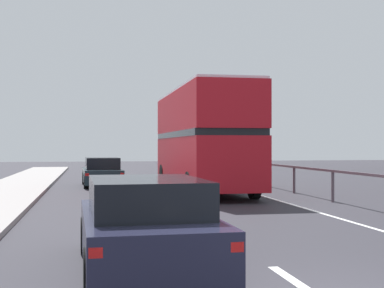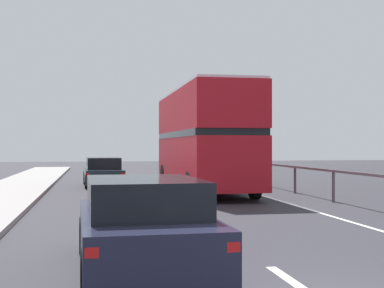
% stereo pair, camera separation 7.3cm
% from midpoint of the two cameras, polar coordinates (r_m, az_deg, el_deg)
% --- Properties ---
extents(lane_paint_markings, '(3.71, 46.00, 0.01)m').
position_cam_midpoint_polar(lane_paint_markings, '(15.57, 8.20, -7.16)').
color(lane_paint_markings, silver).
rests_on(lane_paint_markings, ground).
extents(bridge_side_railing, '(0.10, 42.00, 1.09)m').
position_cam_midpoint_polar(bridge_side_railing, '(17.23, 17.20, -3.54)').
color(bridge_side_railing, '#564650').
rests_on(bridge_side_railing, ground).
extents(double_decker_bus_red, '(2.58, 10.05, 4.19)m').
position_cam_midpoint_polar(double_decker_bus_red, '(22.39, 1.31, 0.72)').
color(double_decker_bus_red, '#AB121C').
rests_on(double_decker_bus_red, ground).
extents(hatchback_car_near, '(1.97, 4.36, 1.41)m').
position_cam_midpoint_polar(hatchback_car_near, '(8.35, -4.94, -8.55)').
color(hatchback_car_near, '#1E1F34').
rests_on(hatchback_car_near, ground).
extents(sedan_car_ahead, '(1.87, 4.18, 1.35)m').
position_cam_midpoint_polar(sedan_car_ahead, '(25.76, -9.24, -2.96)').
color(sedan_car_ahead, '#1A292F').
rests_on(sedan_car_ahead, ground).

